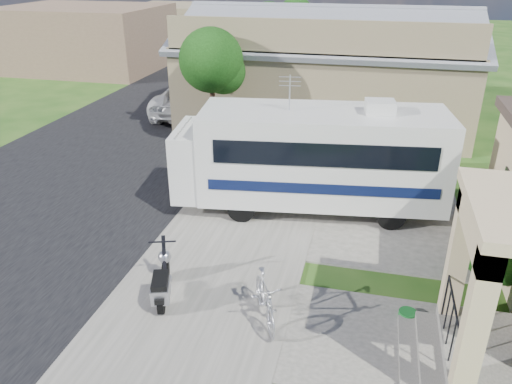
% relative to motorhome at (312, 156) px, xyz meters
% --- Properties ---
extents(ground, '(120.00, 120.00, 0.00)m').
position_rel_motorhome_xyz_m(ground, '(-0.67, -4.47, -1.68)').
color(ground, '#1C4412').
extents(street_slab, '(9.00, 80.00, 0.02)m').
position_rel_motorhome_xyz_m(street_slab, '(-8.17, 5.53, -1.67)').
color(street_slab, black).
rests_on(street_slab, ground).
extents(sidewalk_slab, '(4.00, 80.00, 0.06)m').
position_rel_motorhome_xyz_m(sidewalk_slab, '(-1.67, 5.53, -1.65)').
color(sidewalk_slab, '#5A5751').
rests_on(sidewalk_slab, ground).
extents(driveway_slab, '(7.00, 6.00, 0.05)m').
position_rel_motorhome_xyz_m(driveway_slab, '(0.83, 0.03, -1.66)').
color(driveway_slab, '#5A5751').
rests_on(driveway_slab, ground).
extents(walk_slab, '(4.00, 3.00, 0.05)m').
position_rel_motorhome_xyz_m(walk_slab, '(2.33, -5.47, -1.66)').
color(walk_slab, '#5A5751').
rests_on(walk_slab, ground).
extents(warehouse, '(12.50, 8.40, 5.04)m').
position_rel_motorhome_xyz_m(warehouse, '(-0.67, 9.50, 0.31)').
color(warehouse, '#7E6E4E').
rests_on(warehouse, ground).
extents(distant_bldg_far, '(10.00, 8.00, 4.00)m').
position_rel_motorhome_xyz_m(distant_bldg_far, '(-17.67, 17.53, 0.32)').
color(distant_bldg_far, brown).
rests_on(distant_bldg_far, ground).
extents(distant_bldg_near, '(8.00, 7.00, 3.20)m').
position_rel_motorhome_xyz_m(distant_bldg_near, '(-15.67, 29.53, -0.08)').
color(distant_bldg_near, '#7E6E4E').
rests_on(distant_bldg_near, ground).
extents(street_tree_a, '(2.44, 2.40, 4.58)m').
position_rel_motorhome_xyz_m(street_tree_a, '(-4.37, 4.58, 1.57)').
color(street_tree_a, '#331E16').
rests_on(street_tree_a, ground).
extents(street_tree_b, '(2.44, 2.40, 4.73)m').
position_rel_motorhome_xyz_m(street_tree_b, '(-4.37, 14.58, 1.71)').
color(street_tree_b, '#331E16').
rests_on(street_tree_b, ground).
extents(street_tree_c, '(2.44, 2.40, 4.42)m').
position_rel_motorhome_xyz_m(street_tree_c, '(-4.37, 23.58, 1.42)').
color(street_tree_c, '#331E16').
rests_on(street_tree_c, ground).
extents(motorhome, '(7.89, 3.38, 3.92)m').
position_rel_motorhome_xyz_m(motorhome, '(0.00, 0.00, 0.00)').
color(motorhome, silver).
rests_on(motorhome, ground).
extents(shrub, '(2.03, 1.94, 2.50)m').
position_rel_motorhome_xyz_m(shrub, '(4.57, -2.78, -0.41)').
color(shrub, '#331E16').
rests_on(shrub, ground).
extents(scooter, '(0.85, 1.68, 1.13)m').
position_rel_motorhome_xyz_m(scooter, '(-2.46, -5.19, -1.18)').
color(scooter, black).
rests_on(scooter, ground).
extents(bicycle, '(1.18, 1.80, 1.05)m').
position_rel_motorhome_xyz_m(bicycle, '(-0.15, -5.37, -1.16)').
color(bicycle, '#A5A4AC').
rests_on(bicycle, ground).
extents(pickup_truck, '(3.02, 6.05, 1.65)m').
position_rel_motorhome_xyz_m(pickup_truck, '(-6.86, 8.84, -0.86)').
color(pickup_truck, silver).
rests_on(pickup_truck, ground).
extents(van, '(2.81, 5.89, 1.66)m').
position_rel_motorhome_xyz_m(van, '(-7.13, 15.86, -0.85)').
color(van, silver).
rests_on(van, ground).
extents(garden_hose, '(0.37, 0.37, 0.17)m').
position_rel_motorhome_xyz_m(garden_hose, '(2.70, -4.59, -1.60)').
color(garden_hose, '#146422').
rests_on(garden_hose, ground).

